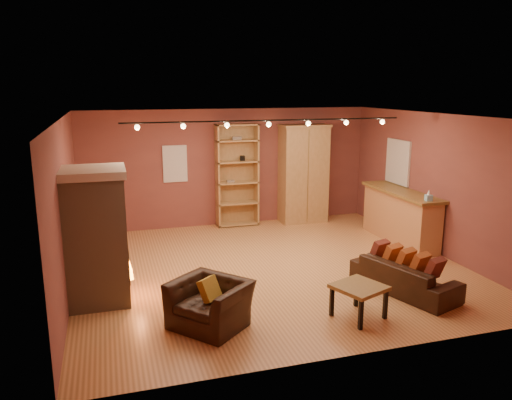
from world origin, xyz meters
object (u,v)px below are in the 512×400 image
object	(u,v)px
bar_counter	(400,216)
fireplace	(97,236)
armoire	(303,173)
bookcase	(236,174)
armchair	(210,296)
coffee_table	(359,290)
loveseat	(405,270)

from	to	relation	value
bar_counter	fireplace	bearing A→B (deg)	-167.70
armoire	bar_counter	size ratio (longest dim) A/B	1.02
bookcase	armchair	xyz separation A→B (m)	(-1.71, -5.06, -0.81)
bar_counter	coffee_table	xyz separation A→B (m)	(-2.63, -3.06, -0.15)
bar_counter	armchair	xyz separation A→B (m)	(-4.76, -2.70, -0.13)
fireplace	bookcase	distance (m)	4.91
bar_counter	coffee_table	size ratio (longest dim) A/B	2.79
fireplace	bookcase	size ratio (longest dim) A/B	0.86
fireplace	loveseat	world-z (taller)	fireplace
bar_counter	loveseat	world-z (taller)	bar_counter
loveseat	armchair	xyz separation A→B (m)	(-3.30, -0.26, 0.07)
fireplace	coffee_table	world-z (taller)	fireplace
fireplace	bar_counter	bearing A→B (deg)	12.30
bar_counter	bookcase	bearing A→B (deg)	142.28
loveseat	armoire	bearing A→B (deg)	-19.31
armoire	armchair	xyz separation A→B (m)	(-3.37, -4.88, -0.77)
fireplace	armchair	bearing A→B (deg)	-42.10
fireplace	bar_counter	distance (m)	6.41
loveseat	coffee_table	size ratio (longest dim) A/B	2.20
bookcase	bar_counter	world-z (taller)	bookcase
bookcase	armoire	bearing A→B (deg)	-6.14
armoire	loveseat	distance (m)	4.70
armchair	coffee_table	distance (m)	2.16
fireplace	bar_counter	size ratio (longest dim) A/B	0.90
coffee_table	armoire	bearing A→B (deg)	76.73
fireplace	coffee_table	bearing A→B (deg)	-25.22
coffee_table	bookcase	bearing A→B (deg)	94.48
fireplace	armoire	world-z (taller)	armoire
bookcase	bar_counter	distance (m)	3.92
loveseat	fireplace	bearing A→B (deg)	58.81
armoire	coffee_table	xyz separation A→B (m)	(-1.24, -5.24, -0.79)
fireplace	bookcase	bearing A→B (deg)	49.39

